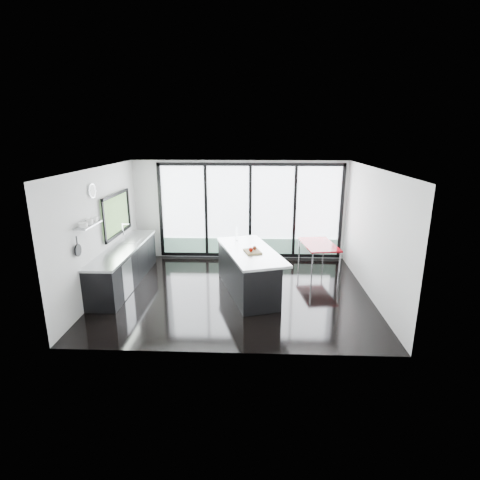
{
  "coord_description": "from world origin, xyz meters",
  "views": [
    {
      "loc": [
        0.44,
        -7.93,
        3.49
      ],
      "look_at": [
        0.1,
        0.3,
        1.15
      ],
      "focal_mm": 28.0,
      "sensor_mm": 36.0,
      "label": 1
    }
  ],
  "objects_px": {
    "bar_stool_far": "(264,268)",
    "red_table": "(318,257)",
    "bar_stool_near": "(265,284)",
    "island": "(247,271)"
  },
  "relations": [
    {
      "from": "red_table",
      "to": "bar_stool_far",
      "type": "bearing_deg",
      "value": -152.14
    },
    {
      "from": "bar_stool_near",
      "to": "bar_stool_far",
      "type": "xyz_separation_m",
      "value": [
        -0.01,
        1.06,
        -0.03
      ]
    },
    {
      "from": "bar_stool_far",
      "to": "red_table",
      "type": "height_order",
      "value": "red_table"
    },
    {
      "from": "bar_stool_near",
      "to": "red_table",
      "type": "distance_m",
      "value": 2.32
    },
    {
      "from": "bar_stool_near",
      "to": "red_table",
      "type": "relative_size",
      "value": 0.51
    },
    {
      "from": "bar_stool_near",
      "to": "bar_stool_far",
      "type": "bearing_deg",
      "value": 102.45
    },
    {
      "from": "bar_stool_near",
      "to": "bar_stool_far",
      "type": "relative_size",
      "value": 1.1
    },
    {
      "from": "bar_stool_near",
      "to": "island",
      "type": "bearing_deg",
      "value": 149.15
    },
    {
      "from": "bar_stool_far",
      "to": "red_table",
      "type": "distance_m",
      "value": 1.63
    },
    {
      "from": "bar_stool_near",
      "to": "bar_stool_far",
      "type": "distance_m",
      "value": 1.06
    }
  ]
}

